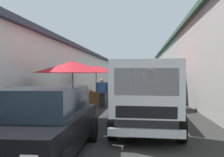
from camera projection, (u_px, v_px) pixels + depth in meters
name	position (u px, v px, depth m)	size (l,w,h in m)	color
ground	(129.00, 101.00, 16.03)	(90.00, 90.00, 0.00)	#282826
building_left_whitewash	(41.00, 73.00, 19.05)	(49.80, 7.50, 3.65)	silver
fruit_stall_near_left	(164.00, 74.00, 15.50)	(2.55, 2.55, 2.29)	#9E9EA3
fruit_stall_mid_lane	(96.00, 74.00, 14.28)	(2.47, 2.47, 2.32)	#9E9EA3
fruit_stall_far_left	(72.00, 74.00, 8.95)	(2.86, 2.86, 2.29)	#9E9EA3
fruit_stall_near_right	(150.00, 77.00, 12.46)	(2.43, 2.43, 2.08)	#9E9EA3
hatchback_car	(42.00, 122.00, 5.13)	(3.96, 2.03, 1.45)	black
delivery_truck	(147.00, 98.00, 7.02)	(4.98, 2.10, 2.08)	black
vendor_by_crates	(102.00, 91.00, 12.88)	(0.21, 0.62, 1.52)	#232328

